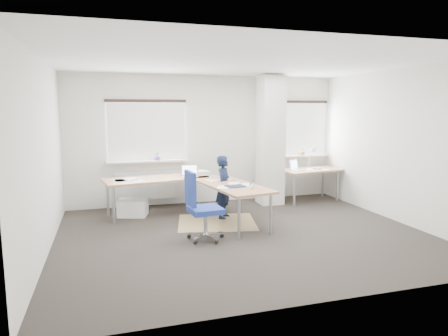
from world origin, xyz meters
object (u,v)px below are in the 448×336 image
object	(u,v)px
desk_side	(309,171)
person	(224,187)
desk_main	(194,182)
task_chair	(203,221)

from	to	relation	value
desk_side	person	distance (m)	2.41
desk_main	person	size ratio (longest dim) A/B	2.35
desk_side	task_chair	size ratio (longest dim) A/B	1.34
task_chair	desk_side	bearing A→B (deg)	28.99
desk_main	desk_side	size ratio (longest dim) A/B	1.88
task_chair	person	world-z (taller)	person
desk_side	task_chair	xyz separation A→B (m)	(-2.96, -2.02, -0.37)
desk_main	person	world-z (taller)	person
person	desk_main	bearing A→B (deg)	109.13
desk_main	desk_side	xyz separation A→B (m)	(2.81, 0.67, -0.01)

